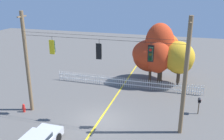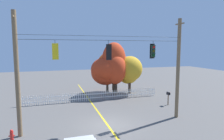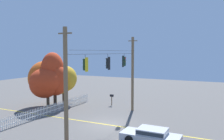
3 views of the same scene
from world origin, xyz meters
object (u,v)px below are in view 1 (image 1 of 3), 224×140
Objects in this scene: roadside_mailbox at (199,101)px; traffic_signal_westbound_side at (53,47)px; traffic_signal_southbound_primary at (151,54)px; autumn_maple_mid at (158,50)px; autumn_oak_far_east at (163,51)px; autumn_maple_far_west at (179,58)px; fire_hydrant at (24,108)px; traffic_signal_eastbound_side at (99,51)px; autumn_maple_near_fence at (150,55)px.

traffic_signal_westbound_side is at bearing -163.53° from roadside_mailbox.
autumn_maple_mid reaches higher than traffic_signal_southbound_primary.
autumn_oak_far_east is at bearing 54.80° from traffic_signal_westbound_side.
autumn_maple_far_west is (1.84, -1.34, -0.40)m from autumn_oak_far_east.
traffic_signal_eastbound_side is at bearing 4.55° from fire_hydrant.
traffic_signal_westbound_side is 12.03m from autumn_maple_near_fence.
traffic_signal_westbound_side is 3.90m from traffic_signal_eastbound_side.
autumn_maple_mid reaches higher than autumn_maple_near_fence.
autumn_maple_mid is at bearing -26.93° from autumn_maple_near_fence.
autumn_maple_far_west reaches higher than fire_hydrant.
traffic_signal_westbound_side is at bearing -179.86° from traffic_signal_southbound_primary.
autumn_oak_far_east is 8.75m from roadside_mailbox.
traffic_signal_eastbound_side and traffic_signal_southbound_primary have the same top height.
autumn_maple_near_fence is at bearing 153.07° from autumn_maple_mid.
traffic_signal_eastbound_side is at bearing -109.16° from autumn_oak_far_east.
fire_hydrant is at bearing -136.11° from autumn_maple_mid.
traffic_signal_eastbound_side is at bearing -179.71° from traffic_signal_southbound_primary.
traffic_signal_eastbound_side is 1.95× the size of fire_hydrant.
traffic_signal_southbound_primary is 0.25× the size of autumn_oak_far_east.
traffic_signal_westbound_side is 12.98m from roadside_mailbox.
traffic_signal_westbound_side is at bearing 10.44° from fire_hydrant.
roadside_mailbox is at bearing 24.01° from traffic_signal_eastbound_side.
traffic_signal_eastbound_side reaches higher than roadside_mailbox.
traffic_signal_eastbound_side is 0.22× the size of autumn_maple_mid.
autumn_maple_near_fence is at bearing 129.04° from roadside_mailbox.
autumn_oak_far_east is 2.31m from autumn_maple_far_west.
autumn_maple_mid reaches higher than fire_hydrant.
autumn_oak_far_east reaches higher than fire_hydrant.
autumn_maple_near_fence is 6.48× the size of fire_hydrant.
autumn_oak_far_east is (-0.03, 10.87, -2.35)m from traffic_signal_southbound_primary.
roadside_mailbox reaches higher than fire_hydrant.
roadside_mailbox is at bearing -62.32° from autumn_oak_far_east.
traffic_signal_southbound_primary reaches higher than autumn_maple_near_fence.
traffic_signal_eastbound_side is 8.79m from fire_hydrant.
autumn_maple_far_west is (3.10, -0.26, -0.08)m from autumn_maple_near_fence.
autumn_maple_mid reaches higher than autumn_maple_far_west.
traffic_signal_westbound_side is 0.96× the size of traffic_signal_southbound_primary.
traffic_signal_eastbound_side reaches higher than autumn_oak_far_east.
traffic_signal_westbound_side reaches higher than roadside_mailbox.
autumn_oak_far_east is at bearing 76.74° from autumn_maple_mid.
autumn_oak_far_east is 4.01× the size of roadside_mailbox.
autumn_maple_far_west is at bearing 79.23° from traffic_signal_southbound_primary.
traffic_signal_westbound_side is at bearing -128.05° from autumn_maple_mid.
autumn_maple_far_west is at bearing -36.00° from autumn_oak_far_east.
traffic_signal_eastbound_side reaches higher than autumn_maple_far_west.
traffic_signal_southbound_primary is 12.03m from fire_hydrant.
autumn_maple_mid is (7.32, 9.35, -1.90)m from traffic_signal_westbound_side.
roadside_mailbox is at bearing 15.26° from fire_hydrant.
roadside_mailbox is at bearing 41.28° from traffic_signal_southbound_primary.
traffic_signal_eastbound_side is 3.81m from traffic_signal_southbound_primary.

